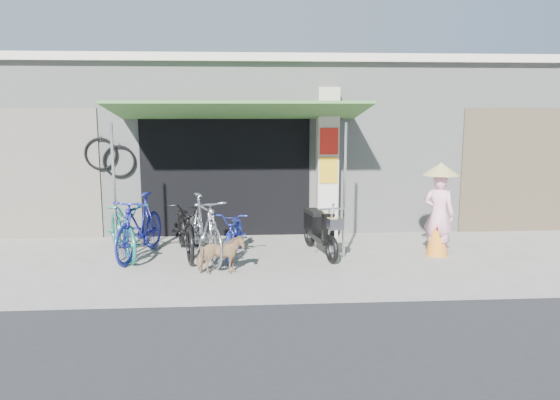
{
  "coord_description": "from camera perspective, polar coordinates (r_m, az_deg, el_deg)",
  "views": [
    {
      "loc": [
        -0.83,
        -8.44,
        2.63
      ],
      "look_at": [
        -0.2,
        1.0,
        1.0
      ],
      "focal_mm": 35.0,
      "sensor_mm": 36.0,
      "label": 1
    }
  ],
  "objects": [
    {
      "name": "moped",
      "position": [
        9.83,
        4.11,
        -3.17
      ],
      "size": [
        0.59,
        1.67,
        0.95
      ],
      "rotation": [
        0.0,
        0.0,
        0.2
      ],
      "color": "black",
      "rests_on": "ground"
    },
    {
      "name": "bicycle_shop",
      "position": [
        13.58,
        -0.33,
        6.42
      ],
      "size": [
        12.3,
        5.3,
        3.66
      ],
      "color": "gray",
      "rests_on": "ground"
    },
    {
      "name": "neighbour_right",
      "position": [
        12.55,
        23.93,
        2.85
      ],
      "size": [
        2.6,
        0.06,
        2.6
      ],
      "primitive_type": "cube",
      "color": "brown",
      "rests_on": "ground"
    },
    {
      "name": "nun",
      "position": [
        10.03,
        16.28,
        -0.96
      ],
      "size": [
        0.65,
        0.64,
        1.66
      ],
      "rotation": [
        0.0,
        0.0,
        2.52
      ],
      "color": "#FCA9C4",
      "rests_on": "ground"
    },
    {
      "name": "neighbour_left",
      "position": [
        11.87,
        -24.39,
        2.47
      ],
      "size": [
        2.6,
        0.06,
        2.6
      ],
      "primitive_type": "cube",
      "color": "#6B665B",
      "rests_on": "ground"
    },
    {
      "name": "bike_navy",
      "position": [
        9.69,
        -4.71,
        -3.44
      ],
      "size": [
        0.77,
        1.66,
        0.84
      ],
      "primitive_type": "imported",
      "rotation": [
        0.0,
        0.0,
        -0.14
      ],
      "color": "#2330A0",
      "rests_on": "ground"
    },
    {
      "name": "bike_black",
      "position": [
        9.83,
        -9.81,
        -2.8
      ],
      "size": [
        1.11,
        2.06,
        1.03
      ],
      "primitive_type": "imported",
      "rotation": [
        0.0,
        0.0,
        0.23
      ],
      "color": "black",
      "rests_on": "ground"
    },
    {
      "name": "street_dog",
      "position": [
        8.69,
        -6.22,
        -5.73
      ],
      "size": [
        0.78,
        0.43,
        0.63
      ],
      "primitive_type": "imported",
      "rotation": [
        0.0,
        0.0,
        1.69
      ],
      "color": "#A28456",
      "rests_on": "ground"
    },
    {
      "name": "bike_silver",
      "position": [
        9.45,
        -7.9,
        -2.9
      ],
      "size": [
        1.17,
        1.97,
        1.14
      ],
      "primitive_type": "imported",
      "rotation": [
        0.0,
        0.0,
        0.36
      ],
      "color": "#A9A9AE",
      "rests_on": "ground"
    },
    {
      "name": "shop_pillar",
      "position": [
        11.07,
        4.94,
        3.87
      ],
      "size": [
        0.42,
        0.44,
        3.0
      ],
      "color": "#B9B19E",
      "rests_on": "ground"
    },
    {
      "name": "ground",
      "position": [
        8.88,
        1.73,
        -7.46
      ],
      "size": [
        80.0,
        80.0,
        0.0
      ],
      "primitive_type": "plane",
      "color": "gray",
      "rests_on": "ground"
    },
    {
      "name": "bike_teal",
      "position": [
        10.06,
        -16.07,
        -2.84
      ],
      "size": [
        1.38,
        2.01,
        1.0
      ],
      "primitive_type": "imported",
      "rotation": [
        0.0,
        0.0,
        0.42
      ],
      "color": "#19705E",
      "rests_on": "ground"
    },
    {
      "name": "awning",
      "position": [
        10.07,
        -4.29,
        9.09
      ],
      "size": [
        4.6,
        1.88,
        2.72
      ],
      "color": "#3A6A2F",
      "rests_on": "ground"
    },
    {
      "name": "bike_blue",
      "position": [
        9.84,
        -14.47,
        -2.69
      ],
      "size": [
        0.97,
        1.93,
        1.12
      ],
      "primitive_type": "imported",
      "rotation": [
        0.0,
        0.0,
        -0.25
      ],
      "color": "navy",
      "rests_on": "ground"
    }
  ]
}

